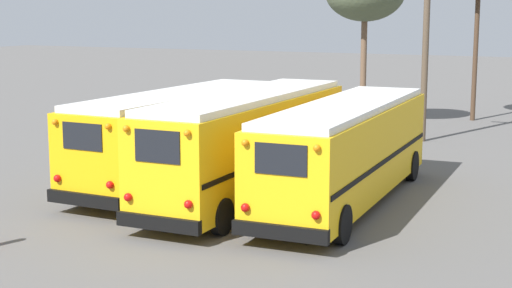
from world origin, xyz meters
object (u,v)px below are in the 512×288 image
(school_bus_1, at_px, (249,141))
(school_bus_2, at_px, (346,149))
(utility_pole, at_px, (426,32))
(school_bus_0, at_px, (181,134))

(school_bus_1, bearing_deg, school_bus_2, 10.49)
(school_bus_1, xyz_separation_m, school_bus_2, (2.99, 0.55, -0.10))
(school_bus_1, xyz_separation_m, utility_pole, (2.37, 13.01, 3.08))
(school_bus_2, bearing_deg, utility_pole, 92.86)
(school_bus_2, relative_size, utility_pole, 1.17)
(school_bus_0, relative_size, school_bus_1, 0.96)
(school_bus_2, bearing_deg, school_bus_1, -169.51)
(school_bus_2, height_order, utility_pole, utility_pole)
(school_bus_0, bearing_deg, school_bus_2, -2.84)
(school_bus_1, relative_size, utility_pole, 1.16)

